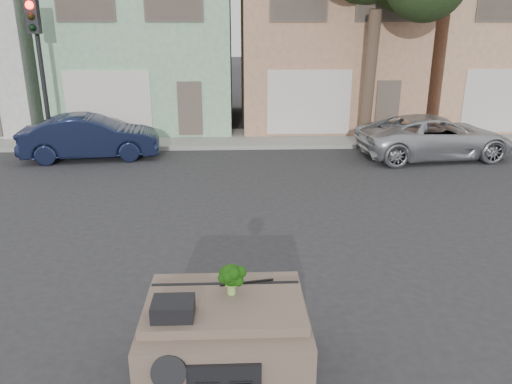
{
  "coord_description": "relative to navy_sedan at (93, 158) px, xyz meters",
  "views": [
    {
      "loc": [
        0.16,
        -8.34,
        4.31
      ],
      "look_at": [
        0.53,
        0.5,
        1.3
      ],
      "focal_mm": 35.0,
      "sensor_mm": 36.0,
      "label": 1
    }
  ],
  "objects": [
    {
      "name": "sidewalk",
      "position": [
        4.63,
        2.47,
        0.07
      ],
      "size": [
        40.0,
        3.0,
        0.15
      ],
      "primitive_type": "cube",
      "color": "gray",
      "rests_on": "ground"
    },
    {
      "name": "car_dashboard",
      "position": [
        4.63,
        -11.03,
        0.56
      ],
      "size": [
        2.0,
        1.8,
        1.12
      ],
      "primitive_type": "cube",
      "color": "brown",
      "rests_on": "ground"
    },
    {
      "name": "silver_pickup",
      "position": [
        11.41,
        -0.35,
        0.0
      ],
      "size": [
        5.32,
        2.89,
        1.42
      ],
      "primitive_type": "imported",
      "rotation": [
        0.0,
        0.0,
        1.68
      ],
      "color": "#B3B5BA",
      "rests_on": "ground"
    },
    {
      "name": "townhouse_tan",
      "position": [
        8.63,
        6.47,
        3.77
      ],
      "size": [
        7.2,
        8.2,
        7.55
      ],
      "primitive_type": "cube",
      "color": "tan",
      "rests_on": "ground"
    },
    {
      "name": "ground_plane",
      "position": [
        4.63,
        -8.03,
        0.0
      ],
      "size": [
        120.0,
        120.0,
        0.0
      ],
      "primitive_type": "plane",
      "color": "#303033",
      "rests_on": "ground"
    },
    {
      "name": "instrument_hump",
      "position": [
        4.05,
        -11.38,
        1.22
      ],
      "size": [
        0.48,
        0.38,
        0.2
      ],
      "primitive_type": "cube",
      "color": "black",
      "rests_on": "car_dashboard"
    },
    {
      "name": "wiper_arm",
      "position": [
        4.91,
        -10.65,
        1.13
      ],
      "size": [
        0.69,
        0.15,
        0.02
      ],
      "primitive_type": "cube",
      "rotation": [
        0.0,
        0.0,
        0.17
      ],
      "color": "black",
      "rests_on": "car_dashboard"
    },
    {
      "name": "townhouse_mint",
      "position": [
        1.13,
        6.47,
        3.77
      ],
      "size": [
        7.2,
        8.2,
        7.55
      ],
      "primitive_type": "cube",
      "color": "#8DBD92",
      "rests_on": "ground"
    },
    {
      "name": "broccoli",
      "position": [
        4.71,
        -10.91,
        1.32
      ],
      "size": [
        0.47,
        0.47,
        0.41
      ],
      "primitive_type": "cube",
      "rotation": [
        0.0,
        0.0,
        5.6
      ],
      "color": "#103408",
      "rests_on": "car_dashboard"
    },
    {
      "name": "navy_sedan",
      "position": [
        0.0,
        0.0,
        0.0
      ],
      "size": [
        4.57,
        2.11,
        1.45
      ],
      "primitive_type": "imported",
      "rotation": [
        0.0,
        0.0,
        1.7
      ],
      "color": "#141B36",
      "rests_on": "ground"
    },
    {
      "name": "townhouse_beige",
      "position": [
        16.13,
        6.47,
        3.77
      ],
      "size": [
        7.2,
        8.2,
        7.55
      ],
      "primitive_type": "cube",
      "color": "tan",
      "rests_on": "ground"
    },
    {
      "name": "traffic_signal",
      "position": [
        -1.87,
        1.47,
        2.55
      ],
      "size": [
        0.4,
        0.4,
        5.1
      ],
      "primitive_type": "cube",
      "color": "black",
      "rests_on": "ground"
    },
    {
      "name": "tree_near",
      "position": [
        9.63,
        1.77,
        4.25
      ],
      "size": [
        4.4,
        4.0,
        8.5
      ],
      "primitive_type": "cube",
      "color": "#213417",
      "rests_on": "ground"
    }
  ]
}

